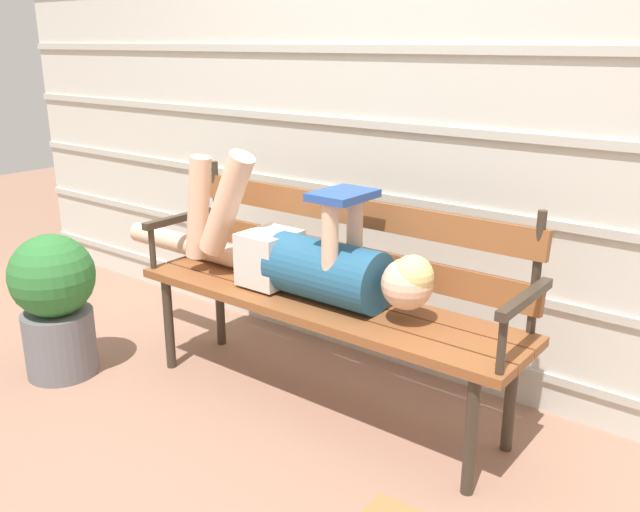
{
  "coord_description": "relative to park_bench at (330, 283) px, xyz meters",
  "views": [
    {
      "loc": [
        1.55,
        -1.84,
        1.46
      ],
      "look_at": [
        0.0,
        0.15,
        0.65
      ],
      "focal_mm": 37.94,
      "sensor_mm": 36.0,
      "label": 1
    }
  ],
  "objects": [
    {
      "name": "ground_plane",
      "position": [
        0.0,
        -0.22,
        -0.52
      ],
      "size": [
        12.0,
        12.0,
        0.0
      ],
      "primitive_type": "plane",
      "color": "#936B56"
    },
    {
      "name": "potted_plant",
      "position": [
        -1.11,
        -0.57,
        -0.16
      ],
      "size": [
        0.37,
        0.37,
        0.66
      ],
      "color": "slate",
      "rests_on": "ground"
    },
    {
      "name": "reclining_person",
      "position": [
        -0.12,
        -0.07,
        0.11
      ],
      "size": [
        1.73,
        0.25,
        0.57
      ],
      "color": "#23567A"
    },
    {
      "name": "house_siding",
      "position": [
        0.0,
        0.48,
        0.75
      ],
      "size": [
        5.44,
        0.08,
        2.54
      ],
      "color": "beige",
      "rests_on": "ground"
    },
    {
      "name": "park_bench",
      "position": [
        0.0,
        0.0,
        0.0
      ],
      "size": [
        1.72,
        0.43,
        0.92
      ],
      "color": "brown",
      "rests_on": "ground"
    }
  ]
}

